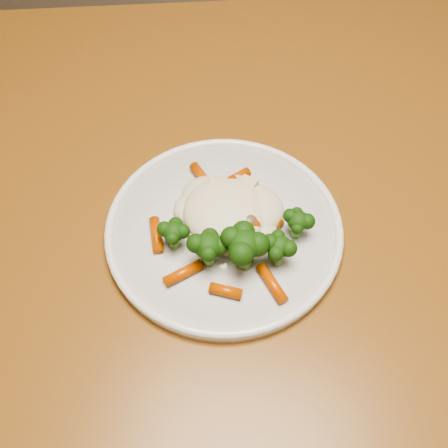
{
  "coord_description": "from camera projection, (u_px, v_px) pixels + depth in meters",
  "views": [
    {
      "loc": [
        -0.25,
        -0.18,
        1.29
      ],
      "look_at": [
        -0.31,
        0.18,
        0.77
      ],
      "focal_mm": 45.0,
      "sensor_mm": 36.0,
      "label": 1
    }
  ],
  "objects": [
    {
      "name": "dining_table",
      "position": [
        242.0,
        237.0,
        0.77
      ],
      "size": [
        1.35,
        1.07,
        0.75
      ],
      "rotation": [
        0.0,
        0.0,
        0.26
      ],
      "color": "brown",
      "rests_on": "ground"
    },
    {
      "name": "plate",
      "position": [
        224.0,
        231.0,
        0.65
      ],
      "size": [
        0.27,
        0.27,
        0.01
      ],
      "primitive_type": "cylinder",
      "color": "silver",
      "rests_on": "dining_table"
    },
    {
      "name": "meal",
      "position": [
        231.0,
        223.0,
        0.62
      ],
      "size": [
        0.19,
        0.18,
        0.05
      ],
      "color": "beige",
      "rests_on": "plate"
    }
  ]
}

